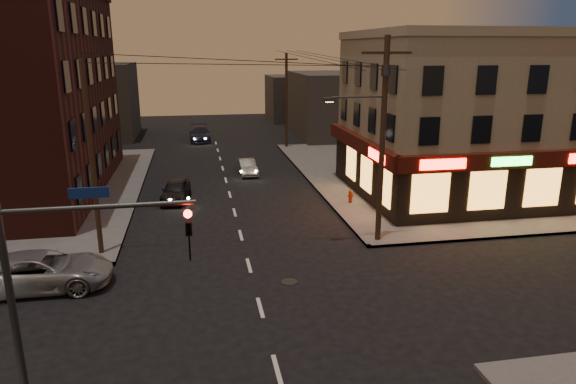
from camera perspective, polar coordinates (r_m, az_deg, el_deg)
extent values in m
plane|color=black|center=(20.09, -3.10, -12.71)|extent=(120.00, 120.00, 0.00)
cube|color=#514F4C|center=(42.80, 17.99, 2.11)|extent=(24.00, 28.00, 0.15)
cube|color=tan|center=(36.23, 19.93, 7.77)|extent=(15.00, 12.00, 10.00)
cube|color=tan|center=(35.98, 20.73, 16.07)|extent=(15.20, 12.20, 0.50)
cube|color=black|center=(31.92, 24.65, 0.26)|extent=(15.12, 0.25, 3.40)
cube|color=black|center=(33.73, 8.38, 2.31)|extent=(0.25, 12.12, 3.40)
cube|color=#3F110A|center=(31.29, 25.33, 3.29)|extent=(15.60, 0.50, 0.90)
cube|color=#3F110A|center=(33.27, 8.01, 5.31)|extent=(0.50, 12.60, 0.90)
cube|color=#FF140C|center=(28.31, 16.86, 2.97)|extent=(2.60, 0.06, 0.55)
cube|color=#26FF3F|center=(30.34, 23.62, 3.14)|extent=(2.40, 0.06, 0.50)
cube|color=#FF140C|center=(29.67, 9.80, 3.98)|extent=(0.06, 2.60, 0.55)
cube|color=#FF9D38|center=(31.44, 23.93, 0.31)|extent=(12.40, 0.08, 2.20)
cube|color=#FF9D38|center=(32.74, 8.69, 2.07)|extent=(0.08, 8.40, 2.20)
cube|color=#3F3D3A|center=(58.17, 5.85, 9.62)|extent=(10.00, 12.00, 7.00)
cube|color=#3F3D3A|center=(60.79, -20.94, 9.42)|extent=(9.00, 10.00, 8.00)
cube|color=#3F3D3A|center=(71.28, 1.10, 10.39)|extent=(8.00, 8.00, 6.00)
cylinder|color=#382619|center=(25.39, 10.44, 5.44)|extent=(0.28, 0.28, 10.00)
cube|color=#382619|center=(25.01, 10.93, 14.95)|extent=(2.40, 0.12, 0.12)
cylinder|color=#333538|center=(25.03, 10.83, 13.12)|extent=(0.44, 0.44, 0.50)
cylinder|color=#333538|center=(24.67, 7.82, 10.42)|extent=(2.60, 0.10, 0.10)
cube|color=#333538|center=(24.28, 4.62, 10.20)|extent=(0.60, 0.25, 0.18)
cube|color=#FFD88C|center=(24.29, 4.61, 9.96)|extent=(0.35, 0.15, 0.04)
cylinder|color=#382619|center=(50.59, -0.18, 10.11)|extent=(0.26, 0.26, 9.00)
cylinder|color=#382619|center=(24.98, -20.96, 3.33)|extent=(0.24, 0.24, 9.00)
cylinder|color=#333538|center=(14.25, -28.08, -12.77)|extent=(0.18, 0.18, 6.40)
cylinder|color=#333538|center=(12.67, -20.21, -1.57)|extent=(4.40, 0.12, 0.12)
imported|color=black|center=(12.62, -11.02, -3.32)|extent=(0.16, 0.20, 1.00)
sphere|color=#FF0C05|center=(12.43, -11.08, -2.40)|extent=(0.20, 0.20, 0.20)
cube|color=navy|center=(12.61, -21.25, -0.09)|extent=(0.90, 0.05, 0.25)
imported|color=gray|center=(23.48, -25.68, -7.91)|extent=(5.56, 2.59, 1.54)
imported|color=black|center=(33.96, -12.37, 0.16)|extent=(2.14, 4.17, 1.36)
imported|color=slate|center=(40.36, -4.57, 2.79)|extent=(1.40, 3.62, 1.17)
imported|color=#171C2F|center=(55.96, -9.77, 6.40)|extent=(2.21, 5.25, 1.51)
cylinder|color=maroon|center=(32.56, 6.96, -0.63)|extent=(0.29, 0.29, 0.64)
sphere|color=maroon|center=(32.46, 6.98, -0.03)|extent=(0.26, 0.26, 0.26)
cylinder|color=maroon|center=(32.52, 6.96, -0.41)|extent=(0.36, 0.21, 0.13)
cylinder|color=maroon|center=(32.52, 6.96, -0.41)|extent=(0.21, 0.36, 0.13)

